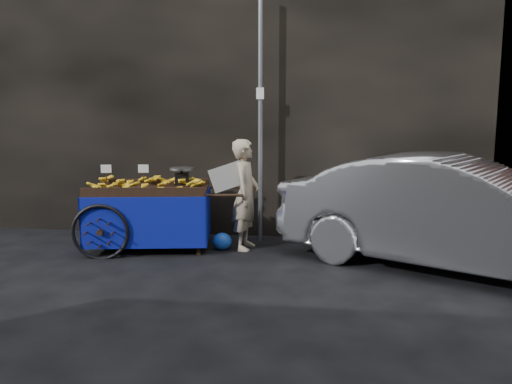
# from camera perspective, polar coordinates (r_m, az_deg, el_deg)

# --- Properties ---
(ground) EXTENTS (80.00, 80.00, 0.00)m
(ground) POSITION_cam_1_polar(r_m,az_deg,el_deg) (7.14, -3.21, -7.94)
(ground) COLOR black
(ground) RESTS_ON ground
(building_wall) EXTENTS (13.50, 2.00, 5.00)m
(building_wall) POSITION_cam_1_polar(r_m,az_deg,el_deg) (9.38, 2.09, 11.44)
(building_wall) COLOR black
(building_wall) RESTS_ON ground
(street_pole) EXTENTS (0.12, 0.10, 4.00)m
(street_pole) POSITION_cam_1_polar(r_m,az_deg,el_deg) (8.09, 0.51, 8.41)
(street_pole) COLOR slate
(street_pole) RESTS_ON ground
(banana_cart) EXTENTS (2.63, 1.52, 1.35)m
(banana_cart) POSITION_cam_1_polar(r_m,az_deg,el_deg) (7.89, -12.51, -0.37)
(banana_cart) COLOR black
(banana_cart) RESTS_ON ground
(vendor) EXTENTS (0.76, 0.65, 1.70)m
(vendor) POSITION_cam_1_polar(r_m,az_deg,el_deg) (7.65, -1.22, -0.29)
(vendor) COLOR tan
(vendor) RESTS_ON ground
(plastic_bag) EXTENTS (0.30, 0.24, 0.27)m
(plastic_bag) POSITION_cam_1_polar(r_m,az_deg,el_deg) (7.73, -3.89, -5.65)
(plastic_bag) COLOR blue
(plastic_bag) RESTS_ON ground
(parked_car) EXTENTS (4.85, 3.59, 1.52)m
(parked_car) POSITION_cam_1_polar(r_m,az_deg,el_deg) (7.12, 21.74, -2.29)
(parked_car) COLOR #BABCC2
(parked_car) RESTS_ON ground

